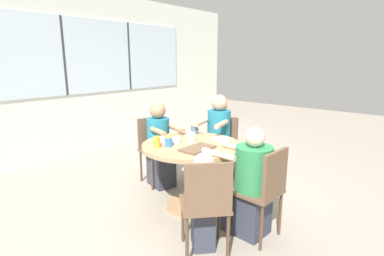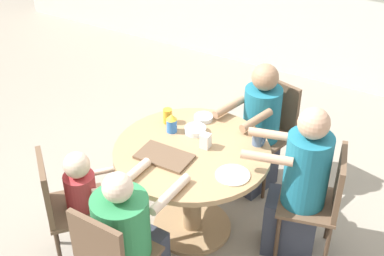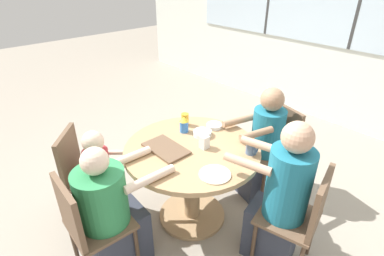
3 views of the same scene
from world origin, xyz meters
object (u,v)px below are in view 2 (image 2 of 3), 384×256
object	(u,v)px
person_toddler	(87,209)
coffee_mug	(259,139)
chair_for_toddler	(62,202)
person_man_teal_shirt	(299,190)
chair_for_woman_green_shirt	(271,123)
bowl_cereal	(195,130)
sippy_cup	(172,123)
bowl_white_shallow	(203,118)
juice_glass	(168,116)
chair_for_man_blue_shirt	(109,256)
chair_for_man_teal_shirt	(323,197)
person_man_blue_shirt	(128,246)
milk_carton_small	(205,141)
person_woman_green_shirt	(258,134)

from	to	relation	value
person_toddler	coffee_mug	xyz separation A→B (m)	(0.88, 0.86, 0.37)
chair_for_toddler	person_man_teal_shirt	size ratio (longest dim) A/B	0.73
chair_for_woman_green_shirt	bowl_cereal	bearing A→B (deg)	80.21
sippy_cup	bowl_white_shallow	xyz separation A→B (m)	(0.13, 0.25, -0.06)
juice_glass	bowl_white_shallow	size ratio (longest dim) A/B	0.80
chair_for_man_blue_shirt	person_toddler	xyz separation A→B (m)	(-0.47, 0.35, -0.11)
sippy_cup	chair_for_man_teal_shirt	bearing A→B (deg)	5.11
person_toddler	coffee_mug	distance (m)	1.29
person_man_teal_shirt	juice_glass	distance (m)	1.09
chair_for_man_teal_shirt	sippy_cup	size ratio (longest dim) A/B	6.12
chair_for_toddler	bowl_cereal	xyz separation A→B (m)	(0.53, 0.88, 0.24)
person_man_blue_shirt	bowl_cereal	distance (m)	0.99
sippy_cup	coffee_mug	bearing A→B (deg)	14.76
chair_for_man_teal_shirt	chair_for_toddler	xyz separation A→B (m)	(-1.51, -0.91, 0.00)
bowl_cereal	person_man_teal_shirt	bearing A→B (deg)	-0.76
chair_for_woman_green_shirt	coffee_mug	size ratio (longest dim) A/B	9.14
chair_for_woman_green_shirt	person_toddler	bearing A→B (deg)	77.84
juice_glass	bowl_cereal	size ratio (longest dim) A/B	0.73
bowl_white_shallow	sippy_cup	bearing A→B (deg)	-116.41
chair_for_toddler	milk_carton_small	world-z (taller)	chair_for_toddler
chair_for_man_blue_shirt	chair_for_man_teal_shirt	xyz separation A→B (m)	(0.94, 1.15, 0.00)
chair_for_man_teal_shirt	sippy_cup	xyz separation A→B (m)	(-1.13, -0.10, 0.29)
chair_for_man_blue_shirt	person_man_teal_shirt	size ratio (longest dim) A/B	0.73
chair_for_woman_green_shirt	bowl_cereal	world-z (taller)	chair_for_woman_green_shirt
chair_for_man_teal_shirt	bowl_cereal	world-z (taller)	chair_for_man_teal_shirt
chair_for_man_teal_shirt	chair_for_toddler	distance (m)	1.76
person_woman_green_shirt	person_man_teal_shirt	bearing A→B (deg)	149.59
chair_for_man_teal_shirt	bowl_white_shallow	bearing A→B (deg)	67.41
person_man_teal_shirt	juice_glass	world-z (taller)	person_man_teal_shirt
chair_for_man_blue_shirt	bowl_white_shallow	size ratio (longest dim) A/B	6.23
person_man_teal_shirt	juice_glass	xyz separation A→B (m)	(-1.06, 0.03, 0.25)
chair_for_woman_green_shirt	bowl_white_shallow	distance (m)	0.67
person_man_teal_shirt	bowl_cereal	distance (m)	0.85
person_man_teal_shirt	milk_carton_small	distance (m)	0.72
chair_for_man_teal_shirt	person_man_blue_shirt	xyz separation A→B (m)	(-0.93, -0.97, -0.06)
person_man_teal_shirt	bowl_white_shallow	size ratio (longest dim) A/B	8.53
person_toddler	person_woman_green_shirt	bearing A→B (deg)	103.38
person_man_blue_shirt	person_man_teal_shirt	xyz separation A→B (m)	(0.77, 0.93, 0.08)
juice_glass	person_woman_green_shirt	bearing A→B (deg)	45.01
chair_for_man_blue_shirt	chair_for_man_teal_shirt	size ratio (longest dim) A/B	1.00
bowl_white_shallow	person_toddler	bearing A→B (deg)	-112.68
person_man_blue_shirt	coffee_mug	world-z (taller)	person_man_blue_shirt
person_woman_green_shirt	bowl_cereal	world-z (taller)	person_woman_green_shirt
person_man_blue_shirt	bowl_cereal	bearing A→B (deg)	95.58
chair_for_toddler	sippy_cup	xyz separation A→B (m)	(0.38, 0.81, 0.29)
chair_for_man_teal_shirt	bowl_cereal	size ratio (longest dim) A/B	5.67
coffee_mug	bowl_white_shallow	world-z (taller)	coffee_mug
chair_for_man_blue_shirt	coffee_mug	world-z (taller)	chair_for_man_blue_shirt
chair_for_man_teal_shirt	person_woman_green_shirt	size ratio (longest dim) A/B	0.79
sippy_cup	chair_for_woman_green_shirt	bearing A→B (deg)	58.24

